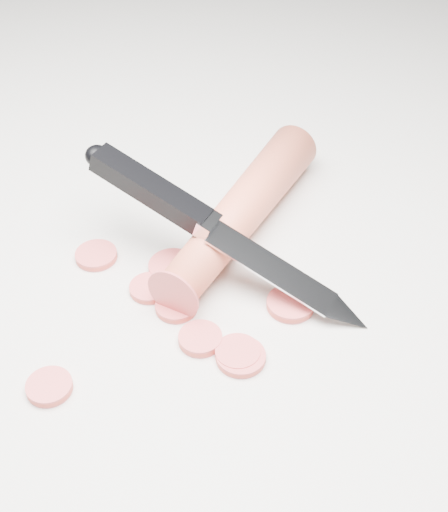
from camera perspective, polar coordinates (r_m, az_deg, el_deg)
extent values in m
plane|color=beige|center=(0.59, -5.14, -1.59)|extent=(2.40, 2.40, 0.00)
cylinder|color=#DB5338|center=(0.61, 1.39, 3.59)|extent=(0.16, 0.21, 0.04)
cylinder|color=#CE4142|center=(0.52, -13.80, -10.12)|extent=(0.03, 0.03, 0.01)
cylinder|color=#CE4142|center=(0.57, -5.96, -2.58)|extent=(0.03, 0.03, 0.01)
cylinder|color=#CE4142|center=(0.52, 1.10, -7.76)|extent=(0.03, 0.03, 0.01)
cylinder|color=#CE4142|center=(0.56, -3.83, -4.03)|extent=(0.03, 0.03, 0.01)
cylinder|color=#CE4142|center=(0.56, 5.35, -3.83)|extent=(0.04, 0.04, 0.01)
cylinder|color=#CE4142|center=(0.61, -10.19, 0.05)|extent=(0.03, 0.03, 0.01)
cylinder|color=#CE4142|center=(0.53, -1.91, -6.63)|extent=(0.03, 0.03, 0.01)
cylinder|color=#CE4142|center=(0.59, -4.14, -0.86)|extent=(0.04, 0.04, 0.01)
cylinder|color=#CE4142|center=(0.52, 1.35, -8.06)|extent=(0.04, 0.04, 0.01)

